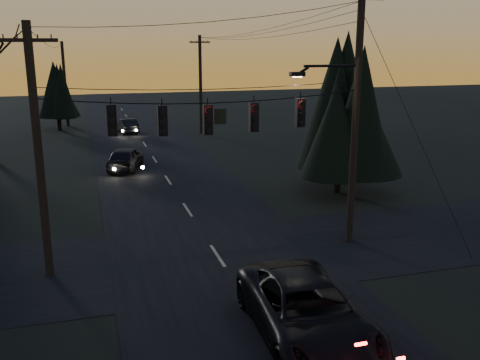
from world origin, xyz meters
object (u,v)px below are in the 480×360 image
object	(u,v)px
utility_pole_far_r	(201,133)
utility_pole_far_l	(68,126)
utility_pole_left	(50,275)
suv_near	(307,312)
evergreen_right	(341,111)
sedan_oncoming_b	(127,126)
utility_pole_right	(349,241)
sedan_oncoming_a	(125,158)

from	to	relation	value
utility_pole_far_r	utility_pole_far_l	size ratio (longest dim) A/B	1.06
utility_pole_left	suv_near	distance (m)	9.40
evergreen_right	utility_pole_left	bearing A→B (deg)	-154.56
evergreen_right	sedan_oncoming_b	world-z (taller)	evergreen_right
utility_pole_right	suv_near	bearing A→B (deg)	-125.98
evergreen_right	suv_near	xyz separation A→B (m)	(-7.43, -13.15, -3.61)
sedan_oncoming_a	utility_pole_right	bearing A→B (deg)	133.15
sedan_oncoming_b	utility_pole_far_r	bearing A→B (deg)	153.72
utility_pole_right	utility_pole_left	distance (m)	11.50
utility_pole_far_l	sedan_oncoming_b	distance (m)	7.88
utility_pole_right	evergreen_right	xyz separation A→B (m)	(2.83, 6.82, 4.42)
suv_near	utility_pole_right	bearing A→B (deg)	56.27
utility_pole_far_r	utility_pole_far_l	xyz separation A→B (m)	(-11.50, 8.00, 0.00)
suv_near	sedan_oncoming_a	bearing A→B (deg)	100.19
utility_pole_far_l	evergreen_right	size ratio (longest dim) A/B	1.05
utility_pole_far_r	sedan_oncoming_a	xyz separation A→B (m)	(-7.65, -12.51, 0.73)
utility_pole_left	evergreen_right	distance (m)	16.47
utility_pole_right	utility_pole_far_r	world-z (taller)	utility_pole_right
evergreen_right	sedan_oncoming_a	distance (m)	14.09
utility_pole_far_l	sedan_oncoming_b	xyz separation A→B (m)	(5.20, -5.89, 0.63)
utility_pole_far_r	utility_pole_right	bearing A→B (deg)	-90.00
utility_pole_right	utility_pole_far_r	distance (m)	28.00
utility_pole_right	sedan_oncoming_a	xyz separation A→B (m)	(-7.65, 15.49, 0.73)
sedan_oncoming_b	evergreen_right	bearing A→B (deg)	103.66
sedan_oncoming_a	utility_pole_left	bearing A→B (deg)	92.91
sedan_oncoming_a	evergreen_right	bearing A→B (deg)	157.24
utility_pole_left	evergreen_right	bearing A→B (deg)	25.44
utility_pole_far_r	suv_near	xyz separation A→B (m)	(-4.60, -34.34, 0.81)
utility_pole_left	sedan_oncoming_b	world-z (taller)	utility_pole_left
utility_pole_far_r	utility_pole_left	bearing A→B (deg)	-112.33
utility_pole_far_r	utility_pole_far_l	bearing A→B (deg)	145.18
suv_near	sedan_oncoming_b	xyz separation A→B (m)	(-1.70, 36.45, -0.18)
evergreen_right	utility_pole_far_l	bearing A→B (deg)	116.15
suv_near	sedan_oncoming_a	world-z (taller)	suv_near
utility_pole_far_l	utility_pole_right	bearing A→B (deg)	-72.28
utility_pole_left	utility_pole_far_l	bearing A→B (deg)	90.00
utility_pole_left	sedan_oncoming_a	xyz separation A→B (m)	(3.85, 15.49, 0.73)
utility_pole_far_r	evergreen_right	bearing A→B (deg)	-82.40
utility_pole_right	utility_pole_left	world-z (taller)	utility_pole_right
sedan_oncoming_b	sedan_oncoming_a	bearing A→B (deg)	77.01
sedan_oncoming_a	sedan_oncoming_b	world-z (taller)	sedan_oncoming_a
utility_pole_left	suv_near	world-z (taller)	utility_pole_left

